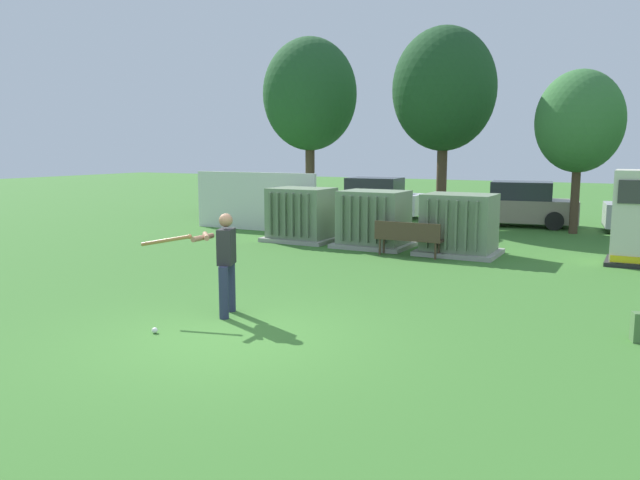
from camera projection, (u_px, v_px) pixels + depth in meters
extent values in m
plane|color=#3D752D|center=(229.00, 337.00, 9.35)|extent=(96.00, 96.00, 0.00)
cube|color=silver|center=(255.00, 201.00, 21.44)|extent=(4.80, 0.12, 2.00)
cube|color=#9E9B93|center=(302.00, 239.00, 19.09)|extent=(2.10, 1.70, 0.12)
cube|color=gray|center=(302.00, 213.00, 18.97)|extent=(1.80, 1.40, 1.50)
cube|color=#63755B|center=(271.00, 214.00, 18.61)|extent=(0.06, 0.12, 1.27)
cube|color=#63755B|center=(278.00, 214.00, 18.49)|extent=(0.06, 0.12, 1.27)
cube|color=#63755B|center=(285.00, 215.00, 18.37)|extent=(0.06, 0.12, 1.27)
cube|color=#63755B|center=(293.00, 215.00, 18.25)|extent=(0.06, 0.12, 1.27)
cube|color=#63755B|center=(300.00, 216.00, 18.13)|extent=(0.06, 0.12, 1.27)
cube|color=#63755B|center=(308.00, 216.00, 18.01)|extent=(0.06, 0.12, 1.27)
cube|color=#9E9B93|center=(374.00, 245.00, 17.88)|extent=(2.10, 1.70, 0.12)
cube|color=gray|center=(374.00, 217.00, 17.76)|extent=(1.80, 1.40, 1.50)
cube|color=#63755B|center=(342.00, 218.00, 17.40)|extent=(0.06, 0.12, 1.27)
cube|color=#63755B|center=(351.00, 219.00, 17.28)|extent=(0.06, 0.12, 1.27)
cube|color=#63755B|center=(359.00, 219.00, 17.16)|extent=(0.06, 0.12, 1.27)
cube|color=#63755B|center=(367.00, 220.00, 17.04)|extent=(0.06, 0.12, 1.27)
cube|color=#63755B|center=(376.00, 220.00, 16.92)|extent=(0.06, 0.12, 1.27)
cube|color=#63755B|center=(385.00, 221.00, 16.80)|extent=(0.06, 0.12, 1.27)
cube|color=#9E9B93|center=(458.00, 252.00, 16.63)|extent=(2.10, 1.70, 0.12)
cube|color=gray|center=(459.00, 222.00, 16.51)|extent=(1.80, 1.40, 1.50)
cube|color=#63755B|center=(427.00, 224.00, 16.14)|extent=(0.06, 0.12, 1.27)
cube|color=#63755B|center=(437.00, 224.00, 16.02)|extent=(0.06, 0.12, 1.27)
cube|color=#63755B|center=(446.00, 225.00, 15.90)|extent=(0.06, 0.12, 1.27)
cube|color=#63755B|center=(456.00, 225.00, 15.79)|extent=(0.06, 0.12, 1.27)
cube|color=#63755B|center=(466.00, 226.00, 15.67)|extent=(0.06, 0.12, 1.27)
cube|color=#63755B|center=(476.00, 227.00, 15.55)|extent=(0.06, 0.12, 1.27)
cube|color=#4C3828|center=(409.00, 239.00, 16.29)|extent=(1.80, 0.40, 0.05)
cube|color=#4C3828|center=(407.00, 231.00, 16.10)|extent=(1.80, 0.04, 0.44)
cylinder|color=#4C3828|center=(384.00, 245.00, 16.80)|extent=(0.06, 0.06, 0.42)
cylinder|color=#4C3828|center=(439.00, 250.00, 16.09)|extent=(0.06, 0.06, 0.42)
cylinder|color=#4C3828|center=(380.00, 247.00, 16.56)|extent=(0.06, 0.06, 0.42)
cylinder|color=#4C3828|center=(435.00, 251.00, 15.85)|extent=(0.06, 0.06, 0.42)
cylinder|color=#282D4C|center=(224.00, 293.00, 10.30)|extent=(0.16, 0.16, 0.88)
cylinder|color=#282D4C|center=(231.00, 286.00, 10.77)|extent=(0.16, 0.16, 0.88)
cube|color=#262628|center=(226.00, 247.00, 10.43)|extent=(0.37, 0.46, 0.60)
sphere|color=#9E7051|center=(226.00, 220.00, 10.36)|extent=(0.23, 0.23, 0.23)
cylinder|color=#9E7051|center=(203.00, 238.00, 10.35)|extent=(0.11, 0.54, 0.09)
cylinder|color=#9E7051|center=(206.00, 236.00, 10.53)|extent=(0.43, 0.46, 0.09)
cylinder|color=#A5723F|center=(165.00, 240.00, 10.52)|extent=(0.81, 0.38, 0.21)
sphere|color=#A5723F|center=(190.00, 237.00, 10.47)|extent=(0.08, 0.08, 0.08)
sphere|color=white|center=(155.00, 330.00, 9.53)|extent=(0.09, 0.09, 0.09)
cube|color=#3D5B33|center=(640.00, 329.00, 9.21)|extent=(0.23, 0.13, 0.22)
cylinder|color=#4C3828|center=(310.00, 180.00, 25.40)|extent=(0.38, 0.38, 3.06)
ellipsoid|color=#235128|center=(310.00, 94.00, 24.90)|extent=(3.77, 3.77, 4.47)
cylinder|color=#4C3828|center=(441.00, 183.00, 23.03)|extent=(0.38, 0.38, 3.05)
ellipsoid|color=#1E4723|center=(444.00, 89.00, 22.53)|extent=(3.75, 3.75, 4.46)
cylinder|color=#4C3828|center=(575.00, 199.00, 20.57)|extent=(0.28, 0.28, 2.27)
ellipsoid|color=#387038|center=(579.00, 121.00, 20.19)|extent=(2.80, 2.80, 3.32)
cube|color=black|center=(259.00, 198.00, 27.96)|extent=(4.30, 1.98, 0.80)
cube|color=#262B33|center=(262.00, 182.00, 27.80)|extent=(2.20, 1.70, 0.64)
cylinder|color=black|center=(224.00, 205.00, 27.76)|extent=(0.65, 0.26, 0.64)
cylinder|color=black|center=(244.00, 202.00, 29.30)|extent=(0.65, 0.26, 0.64)
cylinder|color=black|center=(276.00, 207.00, 26.71)|extent=(0.65, 0.26, 0.64)
cylinder|color=black|center=(293.00, 204.00, 28.24)|extent=(0.65, 0.26, 0.64)
cube|color=silver|center=(371.00, 203.00, 25.71)|extent=(4.30, 1.96, 0.80)
cube|color=#262B33|center=(375.00, 185.00, 25.54)|extent=(2.19, 1.69, 0.64)
cylinder|color=black|center=(334.00, 210.00, 25.52)|extent=(0.65, 0.26, 0.64)
cylinder|color=black|center=(350.00, 206.00, 27.05)|extent=(0.65, 0.26, 0.64)
cylinder|color=black|center=(395.00, 212.00, 24.45)|extent=(0.65, 0.26, 0.64)
cylinder|color=black|center=(407.00, 209.00, 25.98)|extent=(0.65, 0.26, 0.64)
cube|color=gray|center=(517.00, 210.00, 22.69)|extent=(4.39, 2.26, 0.80)
cube|color=#262B33|center=(522.00, 190.00, 22.53)|extent=(2.29, 1.83, 0.64)
cylinder|color=black|center=(477.00, 218.00, 22.38)|extent=(0.66, 0.31, 0.64)
cylinder|color=black|center=(482.00, 214.00, 23.96)|extent=(0.66, 0.31, 0.64)
cylinder|color=black|center=(554.00, 221.00, 21.49)|extent=(0.66, 0.31, 0.64)
cylinder|color=black|center=(554.00, 216.00, 23.07)|extent=(0.66, 0.31, 0.64)
cylinder|color=black|center=(632.00, 226.00, 20.14)|extent=(0.66, 0.31, 0.64)
cylinder|color=black|center=(627.00, 220.00, 21.72)|extent=(0.66, 0.31, 0.64)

